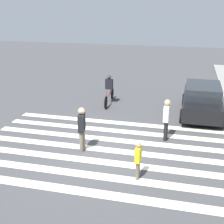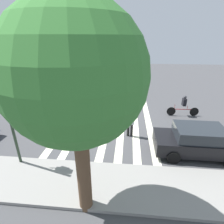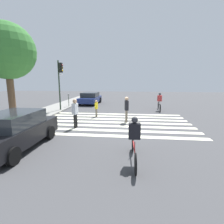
{
  "view_description": "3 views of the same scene",
  "coord_description": "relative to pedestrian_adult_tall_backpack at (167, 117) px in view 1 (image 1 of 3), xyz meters",
  "views": [
    {
      "loc": [
        10.4,
        2.88,
        5.38
      ],
      "look_at": [
        -0.33,
        0.22,
        1.44
      ],
      "focal_mm": 50.0,
      "sensor_mm": 36.0,
      "label": 1
    },
    {
      "loc": [
        -1.33,
        11.61,
        5.64
      ],
      "look_at": [
        -0.26,
        0.49,
        0.83
      ],
      "focal_mm": 28.0,
      "sensor_mm": 36.0,
      "label": 2
    },
    {
      "loc": [
        -11.38,
        -1.13,
        2.87
      ],
      "look_at": [
        -0.55,
        0.1,
        0.81
      ],
      "focal_mm": 28.0,
      "sensor_mm": 36.0,
      "label": 3
    }
  ],
  "objects": [
    {
      "name": "crosswalk_stripes",
      "position": [
        1.52,
        -2.19,
        -0.97
      ],
      "size": [
        6.13,
        10.0,
        0.01
      ],
      "color": "#F2EDCC",
      "rests_on": "ground_plane"
    },
    {
      "name": "ground_plane",
      "position": [
        1.52,
        -2.19,
        -0.97
      ],
      "size": [
        60.0,
        60.0,
        0.0
      ],
      "primitive_type": "plane",
      "color": "#444447"
    },
    {
      "name": "pedestrian_adult_tall_backpack",
      "position": [
        0.0,
        0.0,
        0.0
      ],
      "size": [
        0.49,
        0.26,
        1.72
      ],
      "rotation": [
        0.0,
        0.0,
        -0.09
      ],
      "color": "black",
      "rests_on": "ground_plane"
    },
    {
      "name": "cyclist_mid_street",
      "position": [
        -4.06,
        -3.44,
        -0.1
      ],
      "size": [
        2.43,
        0.41,
        1.62
      ],
      "rotation": [
        0.0,
        0.0,
        0.05
      ],
      "color": "black",
      "rests_on": "ground_plane"
    },
    {
      "name": "pedestrian_adult_yellow_jacket",
      "position": [
        3.24,
        -0.62,
        -0.24
      ],
      "size": [
        0.37,
        0.19,
        1.29
      ],
      "rotation": [
        0.0,
        0.0,
        -0.06
      ],
      "color": "#6B6051",
      "rests_on": "ground_plane"
    },
    {
      "name": "car_parked_far_curb",
      "position": [
        -3.44,
        1.48,
        -0.19
      ],
      "size": [
        4.33,
        1.99,
        1.54
      ],
      "rotation": [
        0.0,
        0.0,
        -0.01
      ],
      "color": "black",
      "rests_on": "ground_plane"
    },
    {
      "name": "pedestrian_adult_blue_shirt",
      "position": [
        1.76,
        -2.99,
        -0.0
      ],
      "size": [
        0.5,
        0.29,
        1.72
      ],
      "rotation": [
        0.0,
        0.0,
        3.31
      ],
      "color": "#6B6051",
      "rests_on": "ground_plane"
    }
  ]
}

